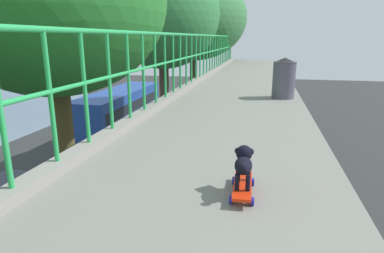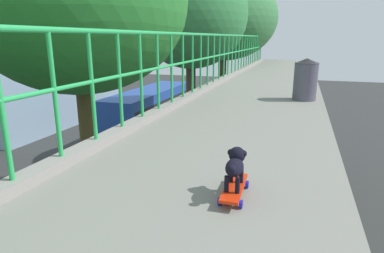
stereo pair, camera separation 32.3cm
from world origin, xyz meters
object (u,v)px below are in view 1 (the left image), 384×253
object	(u,v)px
car_black_sixth	(5,199)
small_dog	(244,162)
toy_skateboard	(243,186)
litter_bin	(284,78)
city_bus	(120,110)

from	to	relation	value
car_black_sixth	small_dog	distance (m)	13.68
toy_skateboard	litter_bin	size ratio (longest dim) A/B	0.66
city_bus	litter_bin	world-z (taller)	litter_bin
city_bus	small_dog	xyz separation A→B (m)	(10.10, -19.64, 4.20)
car_black_sixth	small_dog	bearing A→B (deg)	-38.37
toy_skateboard	litter_bin	xyz separation A→B (m)	(0.52, 4.61, 0.36)
small_dog	toy_skateboard	bearing A→B (deg)	-86.17
small_dog	litter_bin	size ratio (longest dim) A/B	0.45
toy_skateboard	small_dog	size ratio (longest dim) A/B	1.48
city_bus	toy_skateboard	world-z (taller)	toy_skateboard
car_black_sixth	toy_skateboard	xyz separation A→B (m)	(9.86, -7.82, 5.18)
litter_bin	toy_skateboard	bearing A→B (deg)	-96.48
city_bus	small_dog	bearing A→B (deg)	-62.77
city_bus	small_dog	size ratio (longest dim) A/B	28.15
car_black_sixth	litter_bin	bearing A→B (deg)	-17.20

